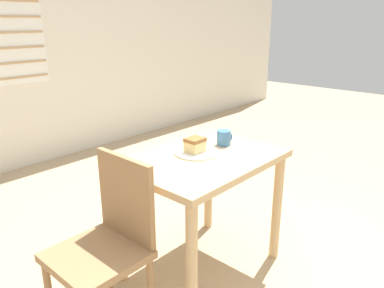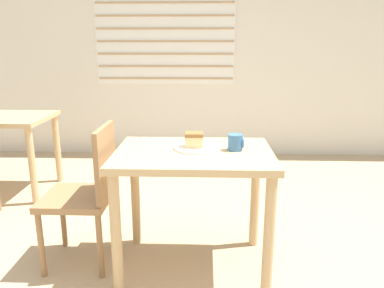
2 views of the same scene
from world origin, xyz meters
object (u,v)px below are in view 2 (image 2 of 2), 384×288
chair_near_window (88,190)px  dining_table_far (3,130)px  plate (196,148)px  coffee_mug (236,142)px  cake_slice (194,140)px  dining_table_near (194,173)px

chair_near_window → dining_table_far: bearing=-135.5°
plate → chair_near_window: bearing=-178.9°
coffee_mug → chair_near_window: bearing=179.3°
chair_near_window → plate: size_ratio=3.32×
cake_slice → dining_table_near: bearing=-91.2°
chair_near_window → coffee_mug: bearing=89.3°
cake_slice → coffee_mug: size_ratio=1.12×
plate → cake_slice: (-0.01, 0.00, 0.05)m
plate → coffee_mug: coffee_mug is taller
dining_table_far → chair_near_window: size_ratio=0.95×
chair_near_window → plate: (0.67, 0.01, 0.28)m
dining_table_far → chair_near_window: 1.64m
dining_table_far → coffee_mug: 2.37m
dining_table_near → cake_slice: (0.00, 0.06, 0.19)m
coffee_mug → cake_slice: bearing=173.5°
plate → cake_slice: 0.05m
coffee_mug → plate: bearing=174.2°
dining_table_near → chair_near_window: chair_near_window is taller
dining_table_near → dining_table_far: (-1.80, 1.21, -0.03)m
chair_near_window → plate: chair_near_window is taller
dining_table_near → coffee_mug: (0.25, 0.03, 0.18)m
dining_table_near → chair_near_window: (-0.66, 0.04, -0.14)m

